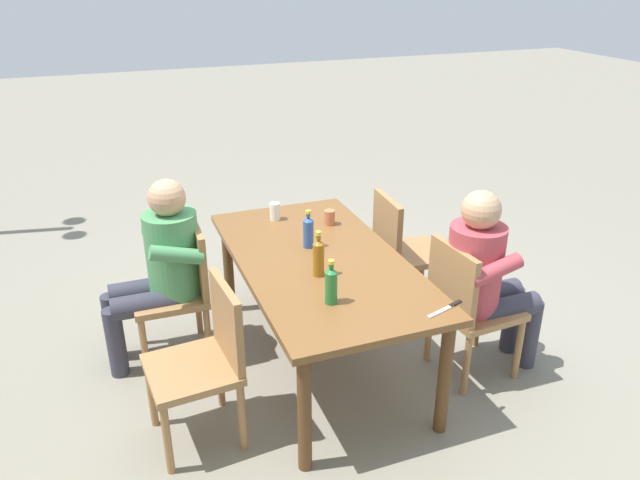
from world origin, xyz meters
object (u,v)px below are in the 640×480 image
(person_in_white_shirt, at_px, (161,264))
(backpack_by_near_side, at_px, (305,243))
(dining_table, at_px, (320,271))
(cup_terracotta, at_px, (330,217))
(chair_near_left, at_px, (466,303))
(person_in_plaid_shirt, at_px, (485,274))
(bottle_amber, at_px, (319,257))
(chair_far_right, at_px, (182,285))
(bottle_blue, at_px, (308,231))
(chair_far_left, at_px, (206,356))
(chair_near_right, at_px, (402,247))
(cup_white, at_px, (275,211))
(bottle_green, at_px, (331,285))
(table_knife, at_px, (447,308))

(person_in_white_shirt, height_order, backpack_by_near_side, person_in_white_shirt)
(dining_table, xyz_separation_m, cup_terracotta, (0.46, -0.24, 0.13))
(chair_near_left, xyz_separation_m, person_in_white_shirt, (0.81, 1.64, 0.17))
(backpack_by_near_side, bearing_deg, person_in_plaid_shirt, -162.99)
(person_in_plaid_shirt, relative_size, bottle_amber, 4.46)
(chair_far_right, xyz_separation_m, chair_near_left, (-0.81, -1.53, 0.00))
(person_in_plaid_shirt, bearing_deg, dining_table, 65.35)
(bottle_blue, bearing_deg, cup_terracotta, -41.43)
(person_in_white_shirt, bearing_deg, cup_terracotta, -87.11)
(chair_far_left, xyz_separation_m, bottle_amber, (0.20, -0.68, 0.35))
(chair_near_right, height_order, cup_white, chair_near_right)
(cup_terracotta, xyz_separation_m, cup_white, (0.21, 0.31, 0.01))
(bottle_amber, height_order, cup_white, bottle_amber)
(backpack_by_near_side, bearing_deg, bottle_blue, 162.09)
(chair_far_left, bearing_deg, cup_terracotta, -49.71)
(cup_terracotta, distance_m, backpack_by_near_side, 1.02)
(chair_far_left, relative_size, bottle_amber, 3.29)
(chair_far_left, distance_m, cup_terracotta, 1.35)
(person_in_white_shirt, height_order, cup_terracotta, person_in_white_shirt)
(dining_table, bearing_deg, backpack_by_near_side, -15.25)
(chair_far_left, height_order, person_in_white_shirt, person_in_white_shirt)
(dining_table, bearing_deg, cup_white, 6.33)
(cup_terracotta, bearing_deg, backpack_by_near_side, -7.74)
(backpack_by_near_side, bearing_deg, chair_near_left, -166.45)
(chair_near_left, bearing_deg, cup_terracotta, 31.29)
(bottle_green, distance_m, backpack_by_near_side, 1.96)
(bottle_green, height_order, backpack_by_near_side, bottle_green)
(chair_near_left, bearing_deg, bottle_blue, 53.04)
(bottle_green, relative_size, cup_terracotta, 2.45)
(chair_near_right, height_order, table_knife, chair_near_right)
(person_in_white_shirt, height_order, bottle_blue, person_in_white_shirt)
(chair_near_left, bearing_deg, bottle_amber, 75.60)
(table_knife, bearing_deg, dining_table, 27.94)
(chair_near_right, bearing_deg, person_in_plaid_shirt, -172.29)
(chair_near_right, xyz_separation_m, bottle_blue, (-0.23, 0.77, 0.34))
(person_in_white_shirt, relative_size, person_in_plaid_shirt, 1.00)
(bottle_green, bearing_deg, cup_white, -2.60)
(chair_near_right, xyz_separation_m, cup_terracotta, (0.05, 0.53, 0.28))
(dining_table, xyz_separation_m, bottle_blue, (0.18, 0.01, 0.18))
(bottle_blue, relative_size, cup_terracotta, 2.43)
(dining_table, bearing_deg, chair_far_right, 62.42)
(chair_far_right, relative_size, backpack_by_near_side, 2.08)
(dining_table, height_order, chair_far_right, chair_far_right)
(chair_far_left, height_order, bottle_blue, bottle_blue)
(bottle_amber, height_order, backpack_by_near_side, bottle_amber)
(chair_near_left, relative_size, cup_white, 7.38)
(chair_far_left, distance_m, bottle_green, 0.73)
(chair_near_right, distance_m, person_in_plaid_shirt, 0.83)
(person_in_plaid_shirt, relative_size, bottle_blue, 4.92)
(chair_far_right, xyz_separation_m, person_in_white_shirt, (0.00, 0.11, 0.17))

